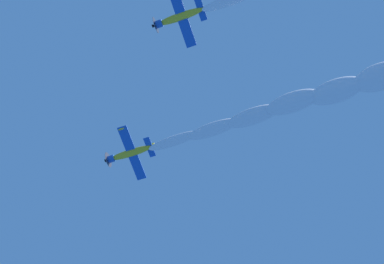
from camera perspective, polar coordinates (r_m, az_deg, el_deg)
The scene contains 2 objects.
airplane_lead at distance 78.27m, azimuth -6.26°, elevation -2.13°, with size 8.00×7.15×2.35m.
airplane_left_wingman at distance 73.72m, azimuth -1.34°, elevation 11.33°, with size 7.96×7.15×2.45m.
Camera 1 is at (20.71, 18.21, 1.94)m, focal length 53.67 mm.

